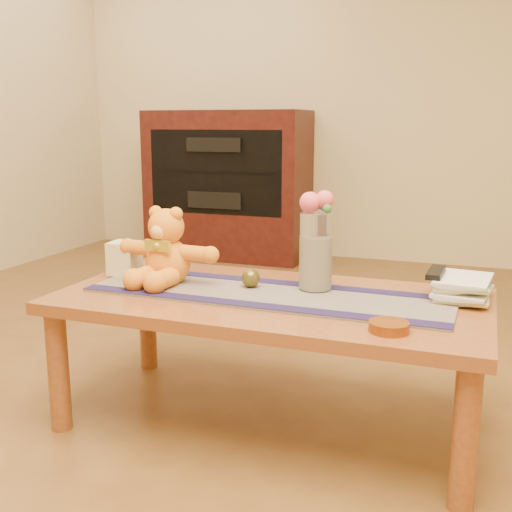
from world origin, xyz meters
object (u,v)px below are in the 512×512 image
(glass_vase, at_px, (316,252))
(bronze_ball, at_px, (251,278))
(teddy_bear, at_px, (168,246))
(tv_remote, at_px, (436,272))
(pillar_candle, at_px, (124,258))
(book_bottom, at_px, (435,294))
(amber_dish, at_px, (389,327))

(glass_vase, height_order, bronze_ball, glass_vase)
(teddy_bear, bearing_deg, tv_remote, 13.40)
(glass_vase, bearing_deg, pillar_candle, -177.27)
(glass_vase, bearing_deg, teddy_bear, -171.75)
(glass_vase, xyz_separation_m, bronze_ball, (-0.21, -0.05, -0.10))
(book_bottom, bearing_deg, tv_remote, -93.00)
(bronze_ball, bearing_deg, amber_dish, -28.82)
(pillar_candle, distance_m, bronze_ball, 0.51)
(book_bottom, bearing_deg, teddy_bear, -171.17)
(glass_vase, bearing_deg, book_bottom, 10.40)
(teddy_bear, relative_size, bronze_ball, 5.78)
(glass_vase, relative_size, amber_dish, 2.35)
(bronze_ball, distance_m, book_bottom, 0.61)
(teddy_bear, bearing_deg, glass_vase, 13.09)
(pillar_candle, xyz_separation_m, bronze_ball, (0.51, -0.02, -0.03))
(pillar_candle, distance_m, glass_vase, 0.72)
(pillar_candle, bearing_deg, amber_dish, -16.26)
(glass_vase, bearing_deg, bronze_ball, -166.79)
(pillar_candle, height_order, amber_dish, pillar_candle)
(book_bottom, xyz_separation_m, amber_dish, (-0.09, -0.40, 0.00))
(pillar_candle, relative_size, amber_dish, 1.09)
(bronze_ball, bearing_deg, book_bottom, 11.41)
(pillar_candle, xyz_separation_m, tv_remote, (1.11, 0.10, 0.02))
(pillar_candle, bearing_deg, book_bottom, 5.43)
(teddy_bear, distance_m, pillar_candle, 0.22)
(teddy_bear, relative_size, book_bottom, 1.67)
(glass_vase, xyz_separation_m, tv_remote, (0.39, 0.06, -0.05))
(book_bottom, distance_m, tv_remote, 0.08)
(glass_vase, height_order, book_bottom, glass_vase)
(tv_remote, distance_m, amber_dish, 0.41)
(pillar_candle, height_order, tv_remote, pillar_candle)
(teddy_bear, xyz_separation_m, tv_remote, (0.90, 0.14, -0.05))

